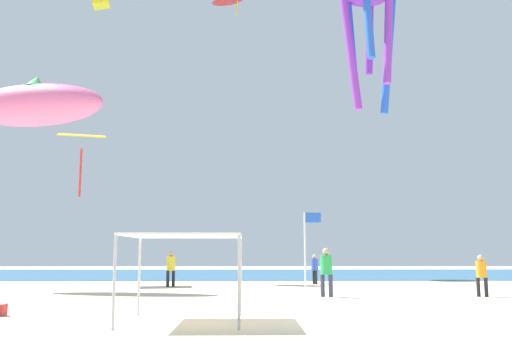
{
  "coord_description": "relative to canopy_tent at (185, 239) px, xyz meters",
  "views": [
    {
      "loc": [
        -2.26,
        -14.39,
        1.73
      ],
      "look_at": [
        -1.83,
        13.79,
        5.91
      ],
      "focal_mm": 38.84,
      "sensor_mm": 36.0,
      "label": 1
    }
  ],
  "objects": [
    {
      "name": "canopy_tent",
      "position": [
        0.0,
        0.0,
        0.0
      ],
      "size": [
        2.9,
        2.99,
        2.18
      ],
      "color": "#B2B2B7",
      "rests_on": "ground"
    },
    {
      "name": "ground",
      "position": [
        3.87,
        0.11,
        -2.12
      ],
      "size": [
        110.0,
        110.0,
        0.1
      ],
      "primitive_type": "cube",
      "color": "beige"
    },
    {
      "name": "banner_flag",
      "position": [
        3.7,
        5.25,
        -0.16
      ],
      "size": [
        0.61,
        0.06,
        3.12
      ],
      "color": "silver",
      "rests_on": "ground"
    },
    {
      "name": "kite_inflatable_pink",
      "position": [
        -8.97,
        12.56,
        6.91
      ],
      "size": [
        7.66,
        4.1,
        2.98
      ],
      "rotation": [
        0.0,
        0.0,
        6.07
      ],
      "color": "pink"
    },
    {
      "name": "kite_diamond_yellow",
      "position": [
        -7.96,
        17.15,
        6.14
      ],
      "size": [
        3.2,
        3.17,
        3.87
      ],
      "rotation": [
        0.0,
        0.0,
        0.27
      ],
      "color": "yellow"
    },
    {
      "name": "ocean_strip",
      "position": [
        3.87,
        31.2,
        -2.06
      ],
      "size": [
        110.0,
        22.29,
        0.03
      ],
      "primitive_type": "cube",
      "color": "#28608C",
      "rests_on": "ground"
    },
    {
      "name": "person_near_tent",
      "position": [
        5.32,
        16.58,
        -1.12
      ],
      "size": [
        0.39,
        0.42,
        1.62
      ],
      "rotation": [
        0.0,
        0.0,
        5.05
      ],
      "color": "black",
      "rests_on": "ground"
    },
    {
      "name": "person_leftmost",
      "position": [
        4.72,
        7.82,
        -0.95
      ],
      "size": [
        0.47,
        0.45,
        1.9
      ],
      "rotation": [
        0.0,
        0.0,
        2.64
      ],
      "color": "#33384C",
      "rests_on": "ground"
    },
    {
      "name": "person_rightmost",
      "position": [
        -2.3,
        14.37,
        -1.02
      ],
      "size": [
        0.42,
        0.42,
        1.79
      ],
      "rotation": [
        0.0,
        0.0,
        0.64
      ],
      "color": "black",
      "rests_on": "ground"
    },
    {
      "name": "person_central",
      "position": [
        10.87,
        7.81,
        -1.11
      ],
      "size": [
        0.43,
        0.39,
        1.64
      ],
      "rotation": [
        0.0,
        0.0,
        6.03
      ],
      "color": "black",
      "rests_on": "ground"
    }
  ]
}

